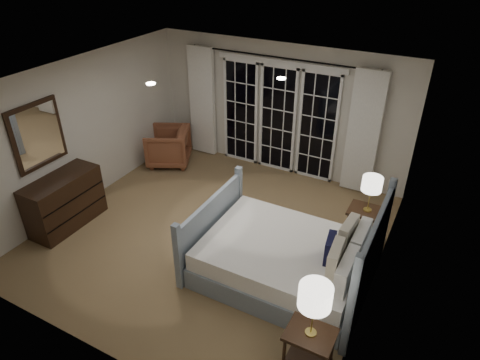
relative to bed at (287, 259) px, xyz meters
The scene contains 20 objects.
floor 1.50m from the bed, 165.29° to the left, with size 5.00×5.00×0.00m, color olive.
ceiling 2.61m from the bed, 165.29° to the left, with size 5.00×5.00×0.00m, color silver.
wall_left 4.04m from the bed, behind, with size 0.02×5.00×2.50m, color silver.
wall_right 1.47m from the bed, 18.85° to the left, with size 0.02×5.00×2.50m, color silver.
wall_back 3.33m from the bed, 116.21° to the left, with size 5.00×0.02×2.50m, color silver.
wall_front 2.71m from the bed, 123.58° to the right, with size 5.00×0.02×2.50m, color silver.
french_doors 3.25m from the bed, 116.53° to the left, with size 2.50×0.04×2.20m.
curtain_rod 3.65m from the bed, 117.02° to the left, with size 0.03×0.03×3.50m, color black.
curtain_left 4.20m from the bed, 138.07° to the left, with size 0.55×0.10×2.25m, color white.
curtain_right 2.88m from the bed, 85.08° to the left, with size 0.55×0.10×2.25m, color white.
downlight_a 2.44m from the bed, 122.27° to the left, with size 0.12×0.12×0.01m, color white.
downlight_b 2.95m from the bed, behind, with size 0.12×0.12×0.01m, color white.
bed is the anchor object (origin of this frame).
nightstand_left 1.51m from the bed, 58.62° to the right, with size 0.50×0.40×0.66m.
nightstand_right 1.39m from the bed, 56.71° to the left, with size 0.52×0.42×0.68m.
lamp_left 1.72m from the bed, 58.62° to the right, with size 0.34×0.34×0.65m.
lamp_right 1.59m from the bed, 56.71° to the left, with size 0.29×0.29×0.56m.
armchair 3.97m from the bed, 150.02° to the left, with size 0.81×0.83×0.76m, color brown.
dresser 3.68m from the bed, behind, with size 0.52×1.23×0.87m.
mirror 4.10m from the bed, behind, with size 0.05×0.85×1.00m.
Camera 1 is at (2.95, -4.60, 4.24)m, focal length 32.00 mm.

